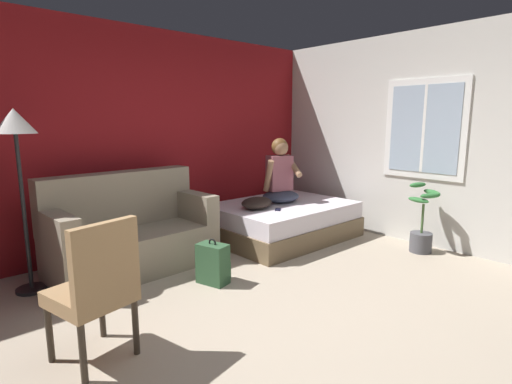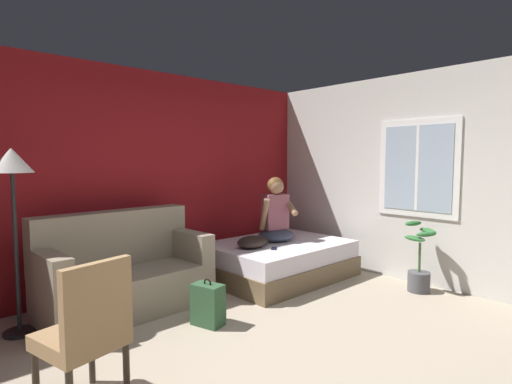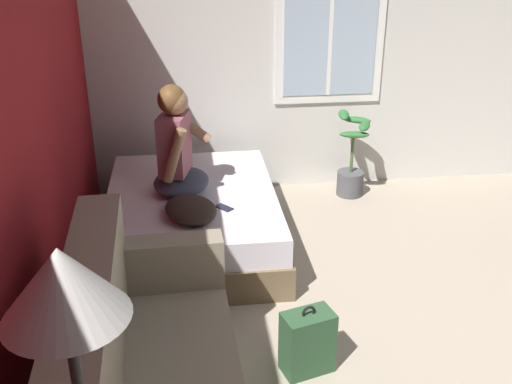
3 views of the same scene
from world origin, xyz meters
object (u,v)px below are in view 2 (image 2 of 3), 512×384
object	(u,v)px
couch	(124,273)
person_seated	(276,215)
floor_lamp	(12,178)
side_chair	(87,329)
bed	(278,260)
backpack	(208,305)
throw_pillow	(253,242)
potted_plant	(419,267)
cell_phone	(274,248)

from	to	relation	value
couch	person_seated	xyz separation A→B (m)	(2.10, -0.19, 0.44)
couch	floor_lamp	xyz separation A→B (m)	(-0.97, 0.09, 1.04)
couch	side_chair	size ratio (longest dim) A/B	1.76
bed	person_seated	bearing A→B (deg)	63.65
couch	backpack	bearing A→B (deg)	-64.85
side_chair	throw_pillow	size ratio (longest dim) A/B	2.04
bed	side_chair	bearing A→B (deg)	-158.11
person_seated	throw_pillow	distance (m)	0.59
side_chair	couch	bearing A→B (deg)	58.27
person_seated	potted_plant	xyz separation A→B (m)	(0.78, -1.66, -0.53)
potted_plant	throw_pillow	bearing A→B (deg)	129.09
couch	bed	bearing A→B (deg)	-7.87
floor_lamp	potted_plant	size ratio (longest dim) A/B	2.00
potted_plant	floor_lamp	bearing A→B (deg)	153.18
couch	potted_plant	size ratio (longest dim) A/B	2.03
couch	throw_pillow	distance (m)	1.62
couch	person_seated	distance (m)	2.15
cell_phone	bed	bearing A→B (deg)	86.10
couch	backpack	distance (m)	1.03
person_seated	cell_phone	size ratio (longest dim) A/B	6.08
bed	potted_plant	xyz separation A→B (m)	(0.82, -1.57, 0.07)
couch	backpack	xyz separation A→B (m)	(0.43, -0.91, -0.20)
side_chair	backpack	bearing A→B (deg)	22.62
bed	backpack	world-z (taller)	bed
side_chair	bed	bearing A→B (deg)	21.89
couch	floor_lamp	distance (m)	1.42
throw_pillow	cell_phone	world-z (taller)	throw_pillow
throw_pillow	side_chair	bearing A→B (deg)	-154.36
backpack	potted_plant	world-z (taller)	potted_plant
floor_lamp	potted_plant	xyz separation A→B (m)	(3.84, -1.94, -1.13)
couch	cell_phone	size ratio (longest dim) A/B	12.01
person_seated	side_chair	bearing A→B (deg)	-156.90
couch	backpack	size ratio (longest dim) A/B	3.77
cell_phone	potted_plant	xyz separation A→B (m)	(1.15, -1.33, -0.18)
side_chair	throw_pillow	xyz separation A→B (m)	(2.50, 1.20, 0.02)
potted_plant	backpack	bearing A→B (deg)	159.03
backpack	throw_pillow	xyz separation A→B (m)	(1.16, 0.64, 0.36)
side_chair	potted_plant	size ratio (longest dim) A/B	1.15
backpack	floor_lamp	size ratio (longest dim) A/B	0.27
throw_pillow	potted_plant	world-z (taller)	potted_plant
person_seated	potted_plant	size ratio (longest dim) A/B	1.03
side_chair	floor_lamp	distance (m)	1.80
bed	potted_plant	size ratio (longest dim) A/B	2.18
couch	side_chair	bearing A→B (deg)	-121.73
bed	backpack	size ratio (longest dim) A/B	4.05
throw_pillow	person_seated	bearing A→B (deg)	9.23
couch	side_chair	distance (m)	1.74
bed	cell_phone	distance (m)	0.48
couch	throw_pillow	bearing A→B (deg)	-9.73
cell_phone	side_chair	bearing A→B (deg)	-110.63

